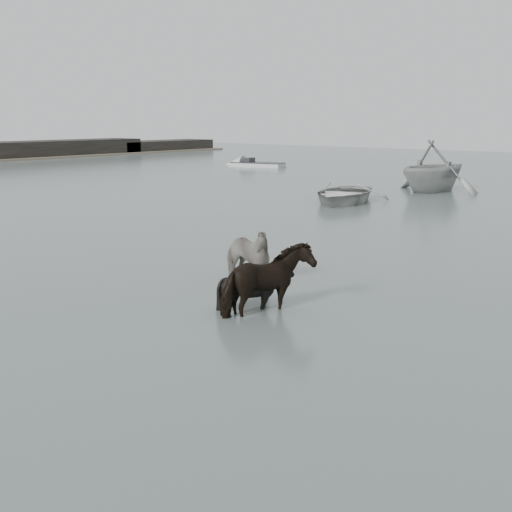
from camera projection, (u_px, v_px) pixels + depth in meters
The scene contains 7 objects.
ground at pixel (173, 316), 13.33m from camera, with size 140.00×140.00×0.00m, color #505F5C.
pony_pinto at pixel (246, 249), 16.15m from camera, with size 0.85×1.87×1.58m, color black.
pony_dark at pixel (270, 274), 13.29m from camera, with size 1.71×1.46×1.72m, color black.
pony_black at pixel (255, 275), 13.69m from camera, with size 1.18×1.33×1.46m, color black.
rowboat_lead at pixel (343, 191), 30.99m from camera, with size 3.73×5.22×1.08m, color #AFAEAA.
rowboat_trail at pixel (434, 165), 35.36m from camera, with size 4.87×5.65×2.97m, color #A7A9A6.
skiff_outer at pixel (258, 162), 53.37m from camera, with size 6.18×1.60×0.75m, color silver, non-canonical shape.
Camera 1 is at (9.46, -8.74, 4.03)m, focal length 45.00 mm.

